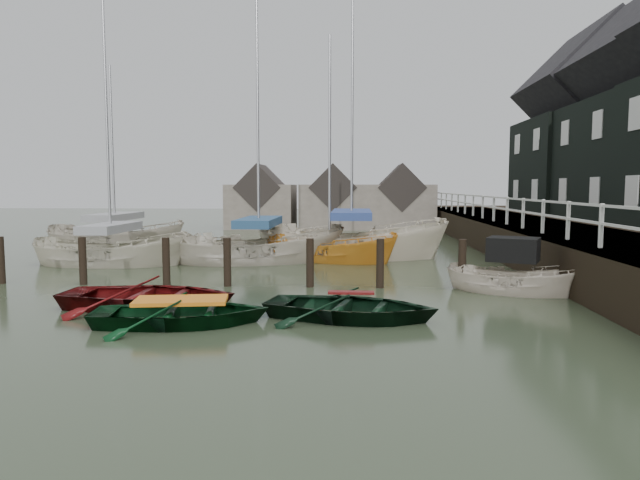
# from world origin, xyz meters

# --- Properties ---
(ground) EXTENTS (120.00, 120.00, 0.00)m
(ground) POSITION_xyz_m (0.00, 0.00, 0.00)
(ground) COLOR #2D3723
(ground) RESTS_ON ground
(pier) EXTENTS (3.04, 32.00, 2.70)m
(pier) POSITION_xyz_m (9.48, 10.00, 0.71)
(pier) COLOR black
(pier) RESTS_ON ground
(mooring_pilings) EXTENTS (13.72, 0.22, 1.80)m
(mooring_pilings) POSITION_xyz_m (-1.11, 3.00, 0.50)
(mooring_pilings) COLOR black
(mooring_pilings) RESTS_ON ground
(far_sheds) EXTENTS (14.00, 4.08, 4.39)m
(far_sheds) POSITION_xyz_m (0.83, 26.00, 1.86)
(far_sheds) COLOR #665B51
(far_sheds) RESTS_ON ground
(rowboat_red) EXTENTS (4.17, 3.00, 0.86)m
(rowboat_red) POSITION_xyz_m (-2.39, -0.06, 0.00)
(rowboat_red) COLOR #500B0C
(rowboat_red) RESTS_ON ground
(rowboat_green) EXTENTS (4.01, 3.14, 0.76)m
(rowboat_green) POSITION_xyz_m (-1.13, -1.60, 0.00)
(rowboat_green) COLOR black
(rowboat_green) RESTS_ON ground
(rowboat_dkgreen) EXTENTS (4.27, 3.45, 0.78)m
(rowboat_dkgreen) POSITION_xyz_m (2.41, -0.89, 0.00)
(rowboat_dkgreen) COLOR black
(rowboat_dkgreen) RESTS_ON ground
(motorboat) EXTENTS (3.92, 2.73, 2.20)m
(motorboat) POSITION_xyz_m (6.80, 2.44, 0.12)
(motorboat) COLOR beige
(motorboat) RESTS_ON ground
(sailboat_a) EXTENTS (5.90, 2.24, 11.27)m
(sailboat_a) POSITION_xyz_m (-6.47, 7.17, 0.07)
(sailboat_a) COLOR beige
(sailboat_a) RESTS_ON ground
(sailboat_b) EXTENTS (7.06, 4.07, 11.03)m
(sailboat_b) POSITION_xyz_m (-1.18, 8.29, 0.06)
(sailboat_b) COLOR beige
(sailboat_b) RESTS_ON ground
(sailboat_c) EXTENTS (5.98, 4.17, 9.64)m
(sailboat_c) POSITION_xyz_m (1.49, 8.89, 0.01)
(sailboat_c) COLOR orange
(sailboat_c) RESTS_ON ground
(sailboat_d) EXTENTS (7.96, 3.66, 13.60)m
(sailboat_d) POSITION_xyz_m (2.33, 9.94, 0.06)
(sailboat_d) COLOR silver
(sailboat_d) RESTS_ON ground
(sailboat_e) EXTENTS (6.98, 3.49, 9.44)m
(sailboat_e) POSITION_xyz_m (-8.24, 11.65, 0.06)
(sailboat_e) COLOR #BAAF9E
(sailboat_e) RESTS_ON ground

